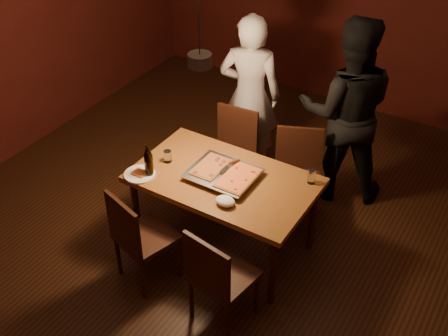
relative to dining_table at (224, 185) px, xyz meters
The scene contains 19 objects.
room_shell 0.75m from the dining_table, behind, with size 6.00×6.00×6.00m.
dining_table is the anchor object (origin of this frame).
chair_far_left 0.82m from the dining_table, 115.64° to the left, with size 0.46×0.46×0.49m.
chair_far_right 0.81m from the dining_table, 65.02° to the left, with size 0.55×0.55×0.49m.
chair_near_left 0.82m from the dining_table, 116.85° to the right, with size 0.52×0.52×0.49m.
chair_near_right 0.87m from the dining_table, 61.97° to the right, with size 0.48×0.48×0.49m.
pizza_tray 0.10m from the dining_table, 164.85° to the left, with size 0.55×0.45×0.05m, color silver.
pizza_meat 0.19m from the dining_table, behind, with size 0.22×0.35×0.02m, color maroon.
pizza_cheese 0.19m from the dining_table, ahead, with size 0.25×0.40×0.02m, color gold.
spatula 0.14m from the dining_table, 110.58° to the left, with size 0.09×0.24×0.04m, color silver, non-canonical shape.
beer_bottle_a 0.66m from the dining_table, 154.24° to the right, with size 0.07×0.07×0.28m.
beer_bottle_b 0.64m from the dining_table, 151.26° to the right, with size 0.06×0.06×0.23m.
water_glass_left 0.55m from the dining_table, behind, with size 0.07×0.07×0.11m, color silver.
water_glass_right 0.73m from the dining_table, 26.46° to the left, with size 0.06×0.06×0.13m, color silver.
plate_slice 0.71m from the dining_table, 151.43° to the right, with size 0.26×0.26×0.03m.
napkin 0.36m from the dining_table, 56.76° to the right, with size 0.16×0.12×0.07m, color white.
diner_white 1.25m from the dining_table, 109.73° to the left, with size 0.62×0.40×1.69m, color silver.
diner_dark 1.40m from the dining_table, 67.02° to the left, with size 0.89×0.69×1.83m, color black.
pendant_lamp 1.10m from the dining_table, behind, with size 0.18×0.18×1.10m.
Camera 1 is at (2.14, -3.14, 3.55)m, focal length 45.00 mm.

